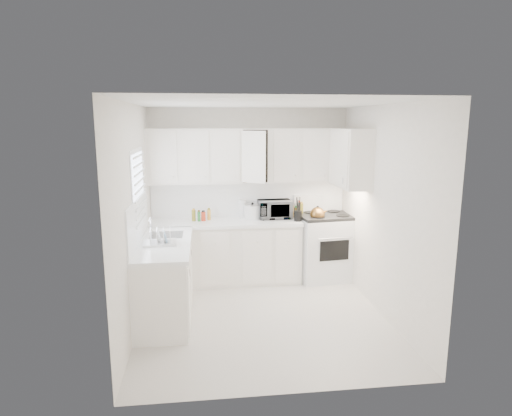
{
  "coord_description": "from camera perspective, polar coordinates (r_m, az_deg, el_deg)",
  "views": [
    {
      "loc": [
        -0.7,
        -5.06,
        2.38
      ],
      "look_at": [
        0.0,
        0.7,
        1.25
      ],
      "focal_mm": 30.78,
      "sensor_mm": 36.0,
      "label": 1
    }
  ],
  "objects": [
    {
      "name": "wall_right",
      "position": [
        5.63,
        16.24,
        -0.5
      ],
      "size": [
        0.0,
        3.2,
        3.2
      ],
      "primitive_type": "plane",
      "rotation": [
        1.57,
        0.0,
        -1.57
      ],
      "color": "white",
      "rests_on": "ground"
    },
    {
      "name": "sauce_right_0",
      "position": [
        6.78,
        4.1,
        -0.37
      ],
      "size": [
        0.06,
        0.06,
        0.19
      ],
      "primitive_type": "cylinder",
      "color": "red",
      "rests_on": "countertop_back"
    },
    {
      "name": "upper_cabinets_right",
      "position": [
        6.29,
        12.05,
        2.72
      ],
      "size": [
        0.33,
        0.9,
        0.8
      ],
      "primitive_type": null,
      "color": "white",
      "rests_on": "wall_right"
    },
    {
      "name": "sauce_right_4",
      "position": [
        6.83,
        5.91,
        -0.32
      ],
      "size": [
        0.06,
        0.06,
        0.19
      ],
      "primitive_type": "cylinder",
      "color": "olive",
      "rests_on": "countertop_back"
    },
    {
      "name": "spice_left_2",
      "position": [
        6.63,
        -6.77,
        -0.95
      ],
      "size": [
        0.06,
        0.06,
        0.13
      ],
      "primitive_type": "cylinder",
      "color": "red",
      "rests_on": "countertop_back"
    },
    {
      "name": "lower_cabinets_back",
      "position": [
        6.66,
        -3.98,
        -5.86
      ],
      "size": [
        2.22,
        0.6,
        0.9
      ],
      "primitive_type": null,
      "color": "white",
      "rests_on": "floor"
    },
    {
      "name": "floor",
      "position": [
        5.64,
        0.88,
        -13.95
      ],
      "size": [
        3.2,
        3.2,
        0.0
      ],
      "primitive_type": "plane",
      "color": "silver",
      "rests_on": "ground"
    },
    {
      "name": "utensil_crock",
      "position": [
        6.49,
        5.49,
        -0.09
      ],
      "size": [
        0.13,
        0.13,
        0.37
      ],
      "primitive_type": null,
      "rotation": [
        0.0,
        0.0,
        0.07
      ],
      "color": "black",
      "rests_on": "countertop_back"
    },
    {
      "name": "frying_pan",
      "position": [
        6.97,
        10.17,
        -0.89
      ],
      "size": [
        0.29,
        0.42,
        0.04
      ],
      "primitive_type": null,
      "rotation": [
        0.0,
        0.0,
        -0.15
      ],
      "color": "black",
      "rests_on": "stove"
    },
    {
      "name": "spice_left_1",
      "position": [
        6.54,
        -7.43,
        -1.13
      ],
      "size": [
        0.06,
        0.06,
        0.13
      ],
      "primitive_type": "cylinder",
      "color": "#26722D",
      "rests_on": "countertop_back"
    },
    {
      "name": "sink",
      "position": [
        5.79,
        -11.61,
        -2.3
      ],
      "size": [
        0.42,
        0.38,
        0.3
      ],
      "primitive_type": null,
      "color": "gray",
      "rests_on": "countertop_left"
    },
    {
      "name": "sauce_right_1",
      "position": [
        6.73,
        4.65,
        -0.46
      ],
      "size": [
        0.06,
        0.06,
        0.19
      ],
      "primitive_type": "cylinder",
      "color": "gold",
      "rests_on": "countertop_back"
    },
    {
      "name": "rice_cooker",
      "position": [
        6.63,
        -0.47,
        -0.34
      ],
      "size": [
        0.32,
        0.32,
        0.25
      ],
      "primitive_type": null,
      "rotation": [
        0.0,
        0.0,
        0.35
      ],
      "color": "white",
      "rests_on": "countertop_back"
    },
    {
      "name": "wall_left",
      "position": [
        5.24,
        -15.56,
        -1.3
      ],
      "size": [
        0.0,
        3.2,
        3.2
      ],
      "primitive_type": "plane",
      "rotation": [
        1.57,
        0.0,
        1.57
      ],
      "color": "white",
      "rests_on": "ground"
    },
    {
      "name": "ceiling",
      "position": [
        5.12,
        0.97,
        13.47
      ],
      "size": [
        3.2,
        3.2,
        0.0
      ],
      "primitive_type": "plane",
      "rotation": [
        3.14,
        0.0,
        0.0
      ],
      "color": "white",
      "rests_on": "ground"
    },
    {
      "name": "countertop_left",
      "position": [
        5.48,
        -11.84,
        -4.62
      ],
      "size": [
        0.64,
        1.62,
        0.05
      ],
      "primitive_type": "cube",
      "color": "white",
      "rests_on": "lower_cabinets_left"
    },
    {
      "name": "stove",
      "position": [
        6.84,
        9.02,
        -3.81
      ],
      "size": [
        0.91,
        0.78,
        1.29
      ],
      "primitive_type": null,
      "rotation": [
        0.0,
        0.0,
        0.11
      ],
      "color": "white",
      "rests_on": "floor"
    },
    {
      "name": "tea_kettle",
      "position": [
        6.55,
        8.0,
        -0.68
      ],
      "size": [
        0.33,
        0.3,
        0.25
      ],
      "primitive_type": null,
      "rotation": [
        0.0,
        0.0,
        -0.32
      ],
      "color": "olive",
      "rests_on": "stove"
    },
    {
      "name": "paper_towel",
      "position": [
        6.74,
        -1.77,
        -0.07
      ],
      "size": [
        0.12,
        0.12,
        0.27
      ],
      "primitive_type": "cylinder",
      "color": "white",
      "rests_on": "countertop_back"
    },
    {
      "name": "wall_front",
      "position": [
        3.7,
        4.32,
        -6.02
      ],
      "size": [
        3.0,
        0.0,
        3.0
      ],
      "primitive_type": "plane",
      "rotation": [
        -1.57,
        0.0,
        0.0
      ],
      "color": "white",
      "rests_on": "ground"
    },
    {
      "name": "wall_back",
      "position": [
        6.79,
        -0.91,
        1.86
      ],
      "size": [
        3.0,
        0.0,
        3.0
      ],
      "primitive_type": "plane",
      "rotation": [
        1.57,
        0.0,
        0.0
      ],
      "color": "white",
      "rests_on": "ground"
    },
    {
      "name": "backsplash_left",
      "position": [
        5.45,
        -15.1,
        -1.62
      ],
      "size": [
        0.02,
        1.6,
        0.55
      ],
      "primitive_type": "cube",
      "color": "white",
      "rests_on": "wall_left"
    },
    {
      "name": "countertop_back",
      "position": [
        6.53,
        -4.03,
        -1.9
      ],
      "size": [
        2.24,
        0.64,
        0.05
      ],
      "primitive_type": "cube",
      "color": "white",
      "rests_on": "lower_cabinets_back"
    },
    {
      "name": "lower_cabinets_left",
      "position": [
        5.63,
        -11.75,
        -9.28
      ],
      "size": [
        0.6,
        1.6,
        0.9
      ],
      "primitive_type": null,
      "color": "white",
      "rests_on": "floor"
    },
    {
      "name": "dish_rack",
      "position": [
        5.37,
        -12.43,
        -3.52
      ],
      "size": [
        0.41,
        0.32,
        0.21
      ],
      "primitive_type": null,
      "rotation": [
        0.0,
        0.0,
        0.08
      ],
      "color": "white",
      "rests_on": "countertop_left"
    },
    {
      "name": "spice_left_3",
      "position": [
        6.54,
        -6.11,
        -1.1
      ],
      "size": [
        0.06,
        0.06,
        0.13
      ],
      "primitive_type": "cylinder",
      "color": "gold",
      "rests_on": "countertop_back"
    },
    {
      "name": "spice_left_0",
      "position": [
        6.63,
        -8.07,
        -0.98
      ],
      "size": [
        0.06,
        0.06,
        0.13
      ],
      "primitive_type": "cylinder",
      "color": "olive",
      "rests_on": "countertop_back"
    },
    {
      "name": "microwave",
      "position": [
        6.67,
        2.44,
        0.09
      ],
      "size": [
        0.5,
        0.29,
        0.34
      ],
      "primitive_type": "imported",
      "rotation": [
        0.0,
        0.0,
        0.03
      ],
      "color": "gray",
      "rests_on": "countertop_back"
    },
    {
      "name": "upper_cabinets_back",
      "position": [
        6.6,
        -0.77,
        3.35
      ],
      "size": [
        3.0,
        0.33,
        0.8
      ],
      "primitive_type": null,
      "color": "white",
      "rests_on": "wall_back"
    },
    {
      "name": "sauce_right_2",
      "position": [
        6.8,
        5.01,
        -0.34
      ],
      "size": [
        0.06,
        0.06,
        0.19
      ],
      "primitive_type": "cylinder",
      "color": "#4E3C16",
      "rests_on": "countertop_back"
    },
    {
      "name": "backsplash_back",
      "position": [
        6.79,
        -0.9,
        1.22
      ],
      "size": [
        2.98,
        0.02,
        0.55
      ],
      "primitive_type": "cube",
      "color": "white",
      "rests_on": "wall_back"
    },
    {
      "name": "sauce_right_3",
      "position": [
        6.76,
        5.57,
        -0.43
      ],
      "size": [
        0.06,
        0.06,
        0.19
      ],
      "primitive_type": "cylinder",
      "color": "black",
      "rests_on": "countertop_back"
    },
    {
      "name": "window_blinds",
      "position": [
        5.53,
        -14.96,
        2.01
      ],
      "size": [
        0.06,
        0.96,
        1.06
      ],
      "primitive_type": null,
      "color": "white",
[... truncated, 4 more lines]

